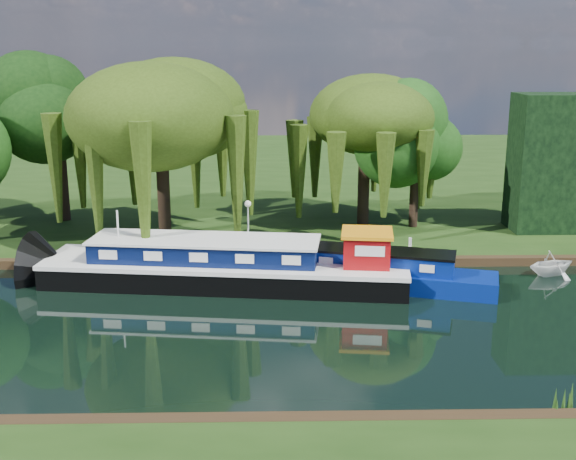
{
  "coord_description": "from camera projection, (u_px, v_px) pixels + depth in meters",
  "views": [
    {
      "loc": [
        1.86,
        -27.61,
        11.21
      ],
      "look_at": [
        2.56,
        4.91,
        2.8
      ],
      "focal_mm": 45.0,
      "sensor_mm": 36.0,
      "label": 1
    }
  ],
  "objects": [
    {
      "name": "dutch_barge",
      "position": [
        228.0,
        266.0,
        34.48
      ],
      "size": [
        17.72,
        6.04,
        3.67
      ],
      "rotation": [
        0.0,
        0.0,
        -0.12
      ],
      "color": "black",
      "rests_on": "ground"
    },
    {
      "name": "ground",
      "position": [
        228.0,
        326.0,
        29.5
      ],
      "size": [
        120.0,
        120.0,
        0.0
      ],
      "primitive_type": "plane",
      "color": "black"
    },
    {
      "name": "tree_far_mid",
      "position": [
        57.0,
        116.0,
        43.87
      ],
      "size": [
        5.78,
        5.78,
        9.47
      ],
      "color": "black",
      "rests_on": "far_bank"
    },
    {
      "name": "narrowboat",
      "position": [
        353.0,
        270.0,
        34.51
      ],
      "size": [
        13.47,
        5.88,
        1.95
      ],
      "rotation": [
        0.0,
        0.0,
        -0.28
      ],
      "color": "navy",
      "rests_on": "ground"
    },
    {
      "name": "tree_far_right",
      "position": [
        416.0,
        141.0,
        42.57
      ],
      "size": [
        4.63,
        4.63,
        7.57
      ],
      "color": "black",
      "rests_on": "far_bank"
    },
    {
      "name": "willow_right",
      "position": [
        365.0,
        128.0,
        42.44
      ],
      "size": [
        6.71,
        6.71,
        8.18
      ],
      "color": "black",
      "rests_on": "far_bank"
    },
    {
      "name": "willow_left",
      "position": [
        160.0,
        117.0,
        38.79
      ],
      "size": [
        7.99,
        7.99,
        9.57
      ],
      "color": "black",
      "rests_on": "far_bank"
    },
    {
      "name": "mooring_posts",
      "position": [
        228.0,
        248.0,
        37.38
      ],
      "size": [
        19.16,
        0.16,
        1.0
      ],
      "color": "silver",
      "rests_on": "far_bank"
    },
    {
      "name": "white_cruiser",
      "position": [
        550.0,
        275.0,
        36.09
      ],
      "size": [
        3.2,
        2.98,
        1.37
      ],
      "primitive_type": "imported",
      "rotation": [
        0.0,
        0.0,
        1.92
      ],
      "color": "silver",
      "rests_on": "ground"
    },
    {
      "name": "reeds_near",
      "position": [
        437.0,
        401.0,
        22.17
      ],
      "size": [
        33.7,
        1.5,
        1.1
      ],
      "color": "#1C4211",
      "rests_on": "ground"
    },
    {
      "name": "conifer_hedge",
      "position": [
        564.0,
        163.0,
        42.33
      ],
      "size": [
        6.0,
        3.0,
        8.0
      ],
      "primitive_type": "cube",
      "color": "black",
      "rests_on": "far_bank"
    },
    {
      "name": "lamppost",
      "position": [
        248.0,
        211.0,
        39.06
      ],
      "size": [
        0.36,
        0.36,
        2.56
      ],
      "color": "silver",
      "rests_on": "far_bank"
    },
    {
      "name": "far_bank",
      "position": [
        251.0,
        175.0,
        62.35
      ],
      "size": [
        120.0,
        52.0,
        0.45
      ],
      "primitive_type": "cube",
      "color": "black",
      "rests_on": "ground"
    }
  ]
}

